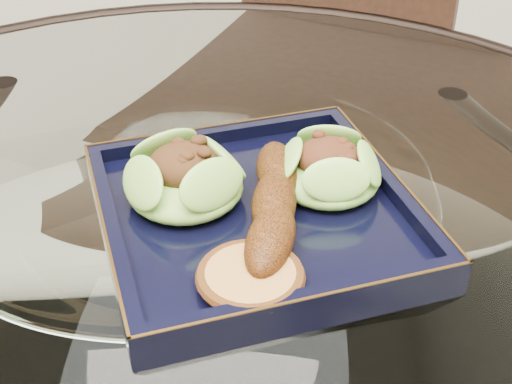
{
  "coord_description": "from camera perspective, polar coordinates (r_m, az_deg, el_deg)",
  "views": [
    {
      "loc": [
        0.08,
        -0.52,
        1.16
      ],
      "look_at": [
        0.06,
        -0.01,
        0.8
      ],
      "focal_mm": 50.0,
      "sensor_mm": 36.0,
      "label": 1
    }
  ],
  "objects": [
    {
      "name": "dining_table",
      "position": [
        0.77,
        -4.18,
        -12.18
      ],
      "size": [
        1.13,
        1.13,
        0.77
      ],
      "color": "white",
      "rests_on": "ground"
    },
    {
      "name": "dining_chair",
      "position": [
        1.24,
        4.71,
        2.48
      ],
      "size": [
        0.49,
        0.49,
        0.88
      ],
      "rotation": [
        0.0,
        0.0,
        -0.37
      ],
      "color": "#321A10",
      "rests_on": "ground"
    },
    {
      "name": "navy_plate",
      "position": [
        0.64,
        0.0,
        -2.2
      ],
      "size": [
        0.35,
        0.35,
        0.02
      ],
      "primitive_type": "cube",
      "rotation": [
        0.0,
        0.0,
        0.36
      ],
      "color": "black",
      "rests_on": "dining_table"
    },
    {
      "name": "lettuce_wrap_left",
      "position": [
        0.64,
        -5.72,
        0.86
      ],
      "size": [
        0.13,
        0.13,
        0.04
      ],
      "primitive_type": "ellipsoid",
      "rotation": [
        0.0,
        0.0,
        0.25
      ],
      "color": "#65AD32",
      "rests_on": "navy_plate"
    },
    {
      "name": "lettuce_wrap_right",
      "position": [
        0.66,
        5.78,
        1.61
      ],
      "size": [
        0.13,
        0.13,
        0.03
      ],
      "primitive_type": "ellipsoid",
      "rotation": [
        0.0,
        0.0,
        -0.38
      ],
      "color": "#61AC32",
      "rests_on": "navy_plate"
    },
    {
      "name": "roasted_plantain",
      "position": [
        0.62,
        1.45,
        -0.9
      ],
      "size": [
        0.04,
        0.18,
        0.03
      ],
      "primitive_type": "ellipsoid",
      "rotation": [
        0.0,
        0.0,
        1.55
      ],
      "color": "#5A2909",
      "rests_on": "navy_plate"
    },
    {
      "name": "crumb_patty",
      "position": [
        0.56,
        -0.45,
        -6.92
      ],
      "size": [
        0.1,
        0.1,
        0.01
      ],
      "primitive_type": "cylinder",
      "rotation": [
        0.0,
        0.0,
        0.41
      ],
      "color": "#C78E42",
      "rests_on": "navy_plate"
    }
  ]
}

